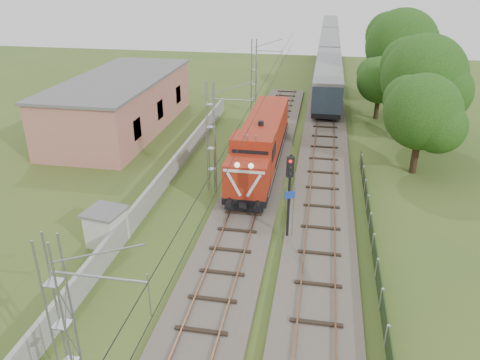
% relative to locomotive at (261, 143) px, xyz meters
% --- Properties ---
extents(ground, '(140.00, 140.00, 0.00)m').
position_rel_locomotive_xyz_m(ground, '(0.00, -16.49, -2.21)').
color(ground, '#3A5720').
rests_on(ground, ground).
extents(track_main, '(4.20, 70.00, 0.45)m').
position_rel_locomotive_xyz_m(track_main, '(0.00, -9.49, -2.03)').
color(track_main, '#6B6054').
rests_on(track_main, ground).
extents(track_side, '(4.20, 80.00, 0.45)m').
position_rel_locomotive_xyz_m(track_side, '(5.00, 3.51, -2.03)').
color(track_side, '#6B6054').
rests_on(track_side, ground).
extents(catenary, '(3.31, 70.00, 8.00)m').
position_rel_locomotive_xyz_m(catenary, '(-2.95, -4.49, 1.84)').
color(catenary, gray).
rests_on(catenary, ground).
extents(boundary_wall, '(0.25, 40.00, 1.50)m').
position_rel_locomotive_xyz_m(boundary_wall, '(-6.50, -4.49, -1.46)').
color(boundary_wall, '#9E9E99').
rests_on(boundary_wall, ground).
extents(station_building, '(8.40, 20.40, 5.22)m').
position_rel_locomotive_xyz_m(station_building, '(-15.00, 7.51, 0.42)').
color(station_building, '#AF735E').
rests_on(station_building, ground).
extents(fence, '(0.12, 32.00, 1.20)m').
position_rel_locomotive_xyz_m(fence, '(8.00, -13.49, -1.61)').
color(fence, black).
rests_on(fence, ground).
extents(locomotive, '(2.95, 16.84, 4.28)m').
position_rel_locomotive_xyz_m(locomotive, '(0.00, 0.00, 0.00)').
color(locomotive, black).
rests_on(locomotive, ground).
extents(coach_rake, '(3.16, 70.54, 3.66)m').
position_rel_locomotive_xyz_m(coach_rake, '(5.00, 47.54, 0.40)').
color(coach_rake, black).
rests_on(coach_rake, ground).
extents(signal_post, '(0.58, 0.47, 5.50)m').
position_rel_locomotive_xyz_m(signal_post, '(3.05, -10.64, 1.57)').
color(signal_post, black).
rests_on(signal_post, ground).
extents(relay_hut, '(2.42, 2.42, 2.19)m').
position_rel_locomotive_xyz_m(relay_hut, '(-7.40, -12.79, -1.10)').
color(relay_hut, beige).
rests_on(relay_hut, ground).
extents(tree_a, '(6.08, 5.79, 7.88)m').
position_rel_locomotive_xyz_m(tree_a, '(12.10, 1.28, 2.70)').
color(tree_a, '#382817').
rests_on(tree_a, ground).
extents(tree_b, '(7.65, 7.29, 9.92)m').
position_rel_locomotive_xyz_m(tree_b, '(13.12, 7.94, 3.98)').
color(tree_b, '#382817').
rests_on(tree_b, ground).
extents(tree_c, '(5.09, 4.85, 6.60)m').
position_rel_locomotive_xyz_m(tree_c, '(10.39, 15.60, 1.90)').
color(tree_c, '#382817').
rests_on(tree_c, ground).
extents(tree_d, '(8.41, 8.01, 10.90)m').
position_rel_locomotive_xyz_m(tree_d, '(12.94, 21.46, 4.59)').
color(tree_d, '#382817').
rests_on(tree_d, ground).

